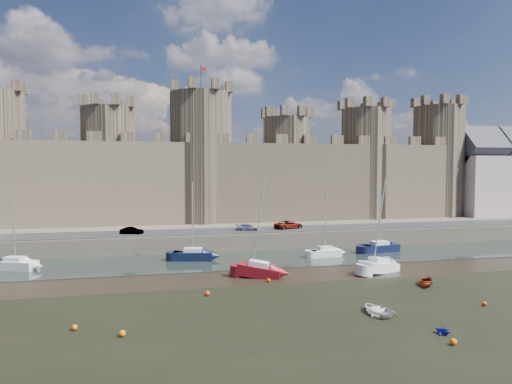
% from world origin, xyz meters
% --- Properties ---
extents(ground, '(160.00, 160.00, 0.00)m').
position_xyz_m(ground, '(0.00, 0.00, 0.00)').
color(ground, black).
rests_on(ground, ground).
extents(seaweed_patch, '(70.00, 34.00, 0.01)m').
position_xyz_m(seaweed_patch, '(0.00, -6.00, 0.01)').
color(seaweed_patch, black).
rests_on(seaweed_patch, ground).
extents(water_channel, '(160.00, 12.00, 0.08)m').
position_xyz_m(water_channel, '(0.00, 24.00, 0.04)').
color(water_channel, black).
rests_on(water_channel, ground).
extents(quay, '(160.00, 60.00, 2.50)m').
position_xyz_m(quay, '(0.00, 60.00, 1.25)').
color(quay, '#4C443A').
rests_on(quay, ground).
extents(road, '(160.00, 7.00, 0.10)m').
position_xyz_m(road, '(0.00, 34.00, 2.55)').
color(road, black).
rests_on(road, quay).
extents(castle, '(108.50, 11.00, 29.00)m').
position_xyz_m(castle, '(-0.64, 48.00, 11.67)').
color(castle, '#42382B').
rests_on(castle, quay).
extents(car_1, '(3.46, 1.84, 1.08)m').
position_xyz_m(car_1, '(-9.65, 33.54, 3.04)').
color(car_1, gray).
rests_on(car_1, quay).
extents(car_2, '(4.05, 2.51, 1.10)m').
position_xyz_m(car_2, '(7.59, 33.59, 3.05)').
color(car_2, gray).
rests_on(car_2, quay).
extents(car_3, '(5.20, 3.64, 1.32)m').
position_xyz_m(car_3, '(14.28, 34.22, 3.16)').
color(car_3, gray).
rests_on(car_3, quay).
extents(sailboat_0, '(5.47, 3.78, 9.54)m').
position_xyz_m(sailboat_0, '(-22.66, 24.22, 0.76)').
color(sailboat_0, silver).
rests_on(sailboat_0, ground).
extents(sailboat_1, '(5.41, 3.03, 10.22)m').
position_xyz_m(sailboat_1, '(-1.57, 25.01, 0.81)').
color(sailboat_1, black).
rests_on(sailboat_1, ground).
extents(sailboat_2, '(4.32, 1.92, 9.10)m').
position_xyz_m(sailboat_2, '(16.16, 23.34, 0.75)').
color(sailboat_2, white).
rests_on(sailboat_2, ground).
extents(sailboat_3, '(5.77, 2.96, 9.65)m').
position_xyz_m(sailboat_3, '(25.21, 25.23, 0.76)').
color(sailboat_3, black).
rests_on(sailboat_3, ground).
extents(sailboat_4, '(5.13, 3.59, 11.18)m').
position_xyz_m(sailboat_4, '(4.83, 14.40, 0.80)').
color(sailboat_4, maroon).
rests_on(sailboat_4, ground).
extents(sailboat_5, '(5.48, 3.84, 11.02)m').
position_xyz_m(sailboat_5, '(18.94, 13.55, 0.78)').
color(sailboat_5, silver).
rests_on(sailboat_5, ground).
extents(dinghy_2, '(2.68, 3.60, 0.72)m').
position_xyz_m(dinghy_2, '(11.51, -0.18, 0.36)').
color(dinghy_2, silver).
rests_on(dinghy_2, ground).
extents(dinghy_4, '(3.39, 3.59, 0.61)m').
position_xyz_m(dinghy_4, '(20.70, 7.00, 0.30)').
color(dinghy_4, maroon).
rests_on(dinghy_4, ground).
extents(dinghy_5, '(1.53, 1.63, 0.69)m').
position_xyz_m(dinghy_5, '(13.94, -5.56, 0.35)').
color(dinghy_5, navy).
rests_on(dinghy_5, ground).
extents(buoy_0, '(0.45, 0.45, 0.45)m').
position_xyz_m(buoy_0, '(-12.39, 1.22, 0.22)').
color(buoy_0, '#E1570A').
rests_on(buoy_0, ground).
extents(buoy_1, '(0.49, 0.49, 0.49)m').
position_xyz_m(buoy_1, '(-1.65, 8.21, 0.24)').
color(buoy_1, '#E93E0A').
rests_on(buoy_1, ground).
extents(buoy_2, '(0.47, 0.47, 0.47)m').
position_xyz_m(buoy_2, '(13.38, -7.51, 0.24)').
color(buoy_2, orange).
rests_on(buoy_2, ground).
extents(buoy_3, '(0.40, 0.40, 0.40)m').
position_xyz_m(buoy_3, '(5.32, 12.00, 0.20)').
color(buoy_3, '#CE3D09').
rests_on(buoy_3, ground).
extents(buoy_4, '(0.49, 0.49, 0.49)m').
position_xyz_m(buoy_4, '(-8.83, -0.88, 0.24)').
color(buoy_4, orange).
rests_on(buoy_4, ground).
extents(buoy_5, '(0.40, 0.40, 0.40)m').
position_xyz_m(buoy_5, '(21.76, -0.28, 0.20)').
color(buoy_5, '#E8470A').
rests_on(buoy_5, ground).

